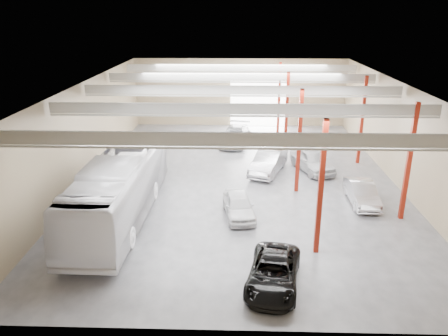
# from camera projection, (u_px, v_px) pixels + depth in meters

# --- Properties ---
(depot_shell) EXTENTS (22.12, 32.12, 7.06)m
(depot_shell) POSITION_uv_depth(u_px,v_px,m) (243.00, 111.00, 30.69)
(depot_shell) COLOR #46464B
(depot_shell) RESTS_ON ground
(coach_bus) EXTENTS (3.42, 13.64, 3.78)m
(coach_bus) POSITION_uv_depth(u_px,v_px,m) (120.00, 187.00, 25.58)
(coach_bus) COLOR silver
(coach_bus) RESTS_ON ground
(black_sedan) EXTENTS (3.02, 5.08, 1.32)m
(black_sedan) POSITION_uv_depth(u_px,v_px,m) (274.00, 273.00, 19.46)
(black_sedan) COLOR black
(black_sedan) RESTS_ON ground
(car_row_a) EXTENTS (2.24, 4.31, 1.40)m
(car_row_a) POSITION_uv_depth(u_px,v_px,m) (239.00, 205.00, 26.07)
(car_row_a) COLOR silver
(car_row_a) RESTS_ON ground
(car_row_b) EXTENTS (3.40, 5.38, 1.67)m
(car_row_b) POSITION_uv_depth(u_px,v_px,m) (268.00, 162.00, 33.00)
(car_row_b) COLOR #B7B7BC
(car_row_b) RESTS_ON ground
(car_row_c) EXTENTS (3.23, 5.88, 1.62)m
(car_row_c) POSITION_uv_depth(u_px,v_px,m) (235.00, 135.00, 40.13)
(car_row_c) COLOR slate
(car_row_c) RESTS_ON ground
(car_right_near) EXTENTS (1.51, 4.29, 1.41)m
(car_right_near) POSITION_uv_depth(u_px,v_px,m) (362.00, 193.00, 27.80)
(car_right_near) COLOR #B9B9BE
(car_right_near) RESTS_ON ground
(car_right_far) EXTENTS (3.36, 5.27, 1.67)m
(car_right_far) POSITION_uv_depth(u_px,v_px,m) (312.00, 160.00, 33.46)
(car_right_far) COLOR silver
(car_right_far) RESTS_ON ground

